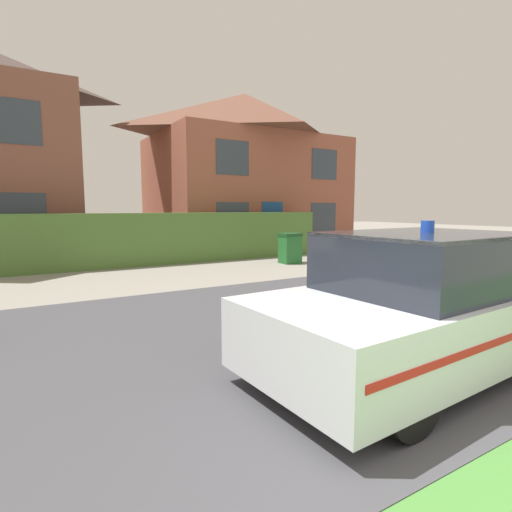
% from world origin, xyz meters
% --- Properties ---
extents(road_strip, '(28.00, 6.85, 0.01)m').
position_xyz_m(road_strip, '(0.00, 4.33, 0.01)').
color(road_strip, '#424247').
rests_on(road_strip, ground).
extents(garden_hedge, '(12.63, 0.73, 1.68)m').
position_xyz_m(garden_hedge, '(1.40, 12.24, 0.84)').
color(garden_hedge, '#4C7233').
rests_on(garden_hedge, ground).
extents(police_car, '(4.01, 2.02, 1.68)m').
position_xyz_m(police_car, '(1.45, 2.21, 0.76)').
color(police_car, black).
rests_on(police_car, road_strip).
extents(house_right, '(8.66, 6.38, 7.13)m').
position_xyz_m(house_right, '(7.10, 16.20, 3.64)').
color(house_right, '#93513D').
rests_on(house_right, ground).
extents(wheelie_bin, '(0.67, 0.62, 1.01)m').
position_xyz_m(wheelie_bin, '(5.42, 10.19, 0.51)').
color(wheelie_bin, '#23662D').
rests_on(wheelie_bin, ground).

